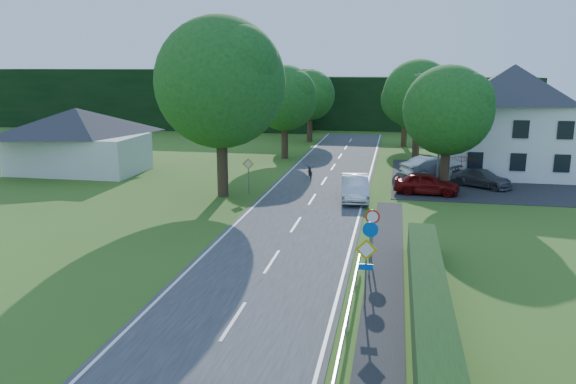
% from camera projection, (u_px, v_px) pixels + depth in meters
% --- Properties ---
extents(road, '(7.00, 80.00, 0.04)m').
position_uv_depth(road, '(302.00, 215.00, 32.44)').
color(road, '#333336').
rests_on(road, ground).
extents(parking_pad, '(14.00, 16.00, 0.04)m').
position_uv_depth(parking_pad, '(486.00, 179.00, 42.67)').
color(parking_pad, black).
rests_on(parking_pad, ground).
extents(line_edge_left, '(0.12, 80.00, 0.01)m').
position_uv_depth(line_edge_left, '(248.00, 212.00, 33.03)').
color(line_edge_left, white).
rests_on(line_edge_left, road).
extents(line_edge_right, '(0.12, 80.00, 0.01)m').
position_uv_depth(line_edge_right, '(358.00, 218.00, 31.83)').
color(line_edge_right, white).
rests_on(line_edge_right, road).
extents(line_centre, '(0.12, 80.00, 0.01)m').
position_uv_depth(line_centre, '(302.00, 215.00, 32.43)').
color(line_centre, white).
rests_on(line_centre, road).
extents(tree_main, '(9.40, 9.40, 11.64)m').
position_uv_depth(tree_main, '(221.00, 108.00, 36.10)').
color(tree_main, '#174D17').
rests_on(tree_main, ground).
extents(tree_left_far, '(7.00, 7.00, 8.58)m').
position_uv_depth(tree_left_far, '(285.00, 112.00, 51.57)').
color(tree_left_far, '#174D17').
rests_on(tree_left_far, ground).
extents(tree_right_far, '(7.40, 7.40, 9.09)m').
position_uv_depth(tree_right_far, '(418.00, 110.00, 51.21)').
color(tree_right_far, '#174D17').
rests_on(tree_right_far, ground).
extents(tree_left_back, '(6.60, 6.60, 8.07)m').
position_uv_depth(tree_left_back, '(310.00, 106.00, 63.03)').
color(tree_left_back, '#174D17').
rests_on(tree_left_back, ground).
extents(tree_right_back, '(6.20, 6.20, 7.56)m').
position_uv_depth(tree_right_back, '(405.00, 111.00, 59.23)').
color(tree_right_back, '#174D17').
rests_on(tree_right_back, ground).
extents(tree_right_mid, '(7.00, 7.00, 8.58)m').
position_uv_depth(tree_right_mid, '(447.00, 130.00, 37.59)').
color(tree_right_mid, '#174D17').
rests_on(tree_right_mid, ground).
extents(treeline_left, '(44.00, 6.00, 8.00)m').
position_uv_depth(treeline_left, '(152.00, 99.00, 76.96)').
color(treeline_left, black).
rests_on(treeline_left, ground).
extents(treeline_right, '(30.00, 5.00, 7.00)m').
position_uv_depth(treeline_right, '(419.00, 104.00, 74.24)').
color(treeline_right, black).
rests_on(treeline_right, ground).
extents(bungalow_left, '(11.00, 6.50, 5.20)m').
position_uv_depth(bungalow_left, '(78.00, 139.00, 45.12)').
color(bungalow_left, silver).
rests_on(bungalow_left, ground).
extents(house_white, '(10.60, 8.40, 8.60)m').
position_uv_depth(house_white, '(511.00, 119.00, 44.20)').
color(house_white, white).
rests_on(house_white, ground).
extents(streetlight, '(2.03, 0.18, 8.00)m').
position_uv_depth(streetlight, '(438.00, 124.00, 39.54)').
color(streetlight, slate).
rests_on(streetlight, ground).
extents(sign_priority_right, '(0.78, 0.09, 2.59)m').
position_uv_depth(sign_priority_right, '(366.00, 260.00, 19.74)').
color(sign_priority_right, slate).
rests_on(sign_priority_right, ground).
extents(sign_roundabout, '(0.64, 0.08, 2.37)m').
position_uv_depth(sign_roundabout, '(370.00, 238.00, 22.64)').
color(sign_roundabout, slate).
rests_on(sign_roundabout, ground).
extents(sign_speed_limit, '(0.64, 0.11, 2.37)m').
position_uv_depth(sign_speed_limit, '(372.00, 223.00, 24.53)').
color(sign_speed_limit, slate).
rests_on(sign_speed_limit, ground).
extents(sign_priority_left, '(0.78, 0.09, 2.44)m').
position_uv_depth(sign_priority_left, '(248.00, 169.00, 37.67)').
color(sign_priority_left, slate).
rests_on(sign_priority_left, ground).
extents(moving_car, '(2.16, 4.98, 1.59)m').
position_uv_depth(moving_car, '(355.00, 188.00, 35.96)').
color(moving_car, silver).
rests_on(moving_car, road).
extents(motorcycle, '(1.21, 2.17, 1.08)m').
position_uv_depth(motorcycle, '(310.00, 171.00, 43.01)').
color(motorcycle, black).
rests_on(motorcycle, road).
extents(parked_car_red, '(4.43, 2.08, 1.47)m').
position_uv_depth(parked_car_red, '(427.00, 183.00, 37.58)').
color(parked_car_red, maroon).
rests_on(parked_car_red, parking_pad).
extents(parked_car_silver_a, '(5.42, 4.15, 1.72)m').
position_uv_depth(parked_car_silver_a, '(435.00, 167.00, 42.76)').
color(parked_car_silver_a, '#A7A6AB').
rests_on(parked_car_silver_a, parking_pad).
extents(parked_car_grey, '(4.59, 3.89, 1.26)m').
position_uv_depth(parked_car_grey, '(482.00, 178.00, 39.90)').
color(parked_car_grey, '#4F5054').
rests_on(parked_car_grey, parking_pad).
extents(parked_car_silver_b, '(4.59, 2.24, 1.26)m').
position_uv_depth(parked_car_silver_b, '(531.00, 170.00, 42.85)').
color(parked_car_silver_b, '#B8B9C0').
rests_on(parked_car_silver_b, parking_pad).
extents(parasol, '(2.78, 2.81, 2.09)m').
position_uv_depth(parasol, '(461.00, 169.00, 40.90)').
color(parasol, red).
rests_on(parasol, parking_pad).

